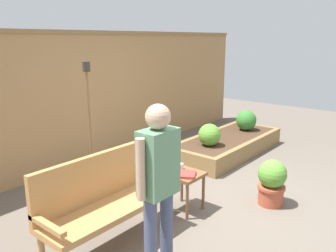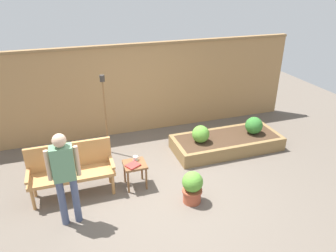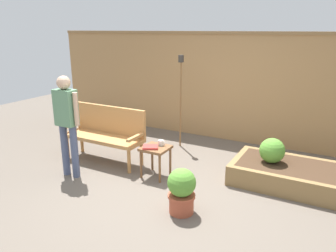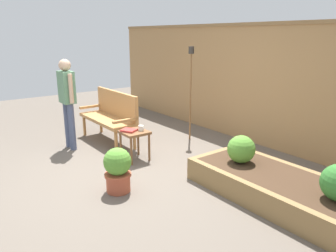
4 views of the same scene
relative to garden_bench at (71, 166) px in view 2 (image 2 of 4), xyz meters
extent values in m
plane|color=#60564C|center=(1.47, -0.52, -0.54)|extent=(14.00, 14.00, 0.00)
cube|color=#A37A4C|center=(1.47, 2.08, 0.51)|extent=(8.40, 0.10, 2.10)
cube|color=olive|center=(1.47, 2.08, 1.59)|extent=(8.40, 0.14, 0.06)
cylinder|color=#B77F47|center=(0.66, 0.08, -0.34)|extent=(0.06, 0.06, 0.40)
cylinder|color=#B77F47|center=(0.66, -0.28, -0.34)|extent=(0.06, 0.06, 0.40)
cylinder|color=#B77F47|center=(-0.66, 0.08, -0.34)|extent=(0.06, 0.06, 0.40)
cylinder|color=#B77F47|center=(-0.66, -0.28, -0.34)|extent=(0.06, 0.06, 0.40)
cube|color=#B77F47|center=(0.00, -0.10, -0.11)|extent=(1.44, 0.48, 0.06)
cube|color=#B77F47|center=(0.00, 0.11, 0.16)|extent=(1.44, 0.06, 0.48)
cube|color=#B77F47|center=(-0.69, -0.10, 0.02)|extent=(0.06, 0.48, 0.04)
cube|color=#B77F47|center=(0.69, -0.10, 0.02)|extent=(0.06, 0.48, 0.04)
cylinder|color=brown|center=(1.25, 0.00, -0.32)|extent=(0.04, 0.04, 0.44)
cylinder|color=brown|center=(1.25, -0.33, -0.32)|extent=(0.04, 0.04, 0.44)
cylinder|color=brown|center=(0.92, 0.00, -0.32)|extent=(0.04, 0.04, 0.44)
cylinder|color=brown|center=(0.92, -0.33, -0.32)|extent=(0.04, 0.04, 0.44)
cube|color=brown|center=(1.09, -0.17, -0.08)|extent=(0.40, 0.40, 0.04)
cylinder|color=silver|center=(1.12, -0.07, -0.02)|extent=(0.09, 0.09, 0.08)
torus|color=silver|center=(1.17, -0.07, -0.02)|extent=(0.06, 0.01, 0.06)
cube|color=#B2332D|center=(1.04, -0.24, -0.05)|extent=(0.29, 0.27, 0.03)
cylinder|color=#A84C33|center=(1.90, -0.92, -0.44)|extent=(0.31, 0.31, 0.21)
cylinder|color=#A84C33|center=(1.90, -0.92, -0.31)|extent=(0.34, 0.34, 0.04)
sphere|color=#569333|center=(1.90, -0.92, -0.14)|extent=(0.35, 0.35, 0.35)
cube|color=olive|center=(3.34, 0.09, -0.39)|extent=(2.40, 0.09, 0.30)
cube|color=olive|center=(3.34, 1.00, -0.39)|extent=(2.40, 0.09, 0.30)
cube|color=olive|center=(2.18, 0.54, -0.39)|extent=(0.09, 0.82, 0.30)
cube|color=olive|center=(4.49, 0.54, -0.39)|extent=(0.09, 0.82, 0.30)
cube|color=#422D1E|center=(3.34, 0.54, -0.39)|extent=(2.22, 0.82, 0.30)
cylinder|color=brown|center=(2.68, 0.51, -0.21)|extent=(0.04, 0.04, 0.06)
sphere|color=#569333|center=(2.68, 0.51, -0.06)|extent=(0.37, 0.37, 0.37)
cylinder|color=brown|center=(3.97, 0.51, -0.21)|extent=(0.04, 0.04, 0.06)
sphere|color=#33752D|center=(3.97, 0.51, -0.05)|extent=(0.39, 0.39, 0.39)
cylinder|color=brown|center=(0.81, 1.23, 0.26)|extent=(0.03, 0.03, 1.62)
cylinder|color=#332D28|center=(0.81, 1.23, 1.14)|extent=(0.10, 0.10, 0.13)
cylinder|color=#475170|center=(0.02, -0.78, -0.13)|extent=(0.11, 0.11, 0.82)
cylinder|color=#475170|center=(-0.18, -0.78, -0.13)|extent=(0.11, 0.11, 0.82)
cube|color=#5B8966|center=(-0.08, -0.78, 0.55)|extent=(0.32, 0.20, 0.54)
cylinder|color=tan|center=(0.12, -0.78, 0.55)|extent=(0.07, 0.07, 0.49)
cylinder|color=tan|center=(-0.28, -0.78, 0.55)|extent=(0.07, 0.07, 0.49)
sphere|color=tan|center=(-0.08, -0.78, 0.92)|extent=(0.20, 0.20, 0.20)
camera|label=1|loc=(-2.02, -2.48, 1.50)|focal=37.10mm
camera|label=2|loc=(0.14, -4.91, 2.99)|focal=33.72mm
camera|label=3|loc=(3.48, -4.16, 1.66)|focal=34.85mm
camera|label=4|loc=(5.35, -2.72, 1.40)|focal=34.90mm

